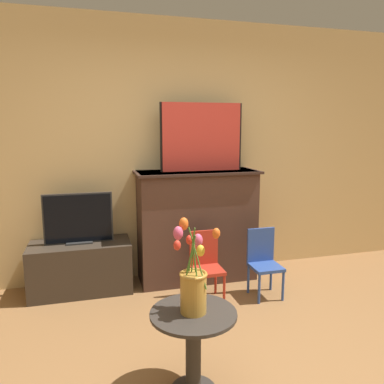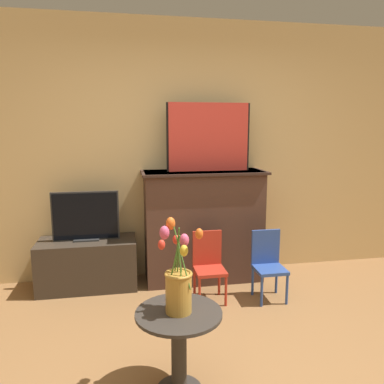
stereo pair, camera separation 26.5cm
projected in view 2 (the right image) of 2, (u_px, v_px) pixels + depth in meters
wall_back at (181, 151)px, 4.01m from camera, size 8.00×0.06×2.70m
fireplace_mantel at (203, 225)px, 3.93m from camera, size 1.27×0.49×1.16m
painting at (209, 137)px, 3.79m from camera, size 0.86×0.03×0.69m
tv_stand at (88, 264)px, 3.76m from camera, size 0.96×0.44×0.49m
tv_monitor at (86, 217)px, 3.68m from camera, size 0.65×0.12×0.49m
chair_red at (209, 263)px, 3.49m from camera, size 0.28×0.28×0.64m
chair_blue at (268, 261)px, 3.52m from camera, size 0.28×0.28×0.64m
side_table at (179, 340)px, 2.24m from camera, size 0.52×0.52×0.53m
vase_tulips at (178, 282)px, 2.18m from camera, size 0.24×0.26×0.55m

